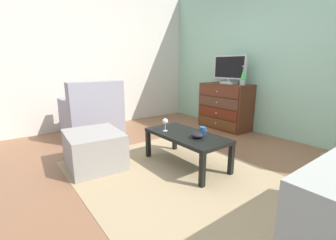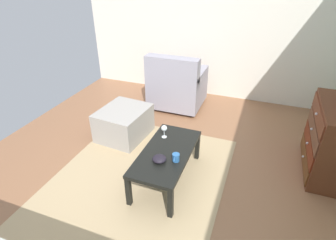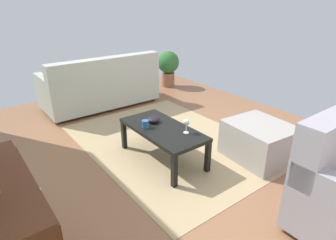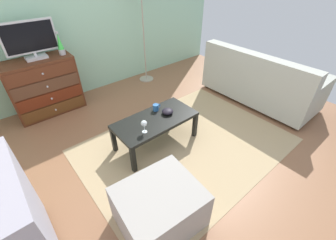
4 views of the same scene
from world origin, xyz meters
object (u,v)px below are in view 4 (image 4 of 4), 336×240
at_px(tv, 30,39).
at_px(mug, 156,107).
at_px(lava_lamp, 60,45).
at_px(coffee_table, 156,122).
at_px(bowl_decorative, 167,111).
at_px(dresser, 45,87).
at_px(ottoman, 160,207).
at_px(wine_glass, 144,124).
at_px(couch_large, 259,82).

relative_size(tv, mug, 5.99).
height_order(lava_lamp, mug, lava_lamp).
relative_size(coffee_table, bowl_decorative, 7.18).
relative_size(lava_lamp, mug, 2.89).
bearing_deg(dresser, mug, -59.11).
bearing_deg(lava_lamp, coffee_table, -75.44).
distance_m(coffee_table, ottoman, 1.10).
bearing_deg(wine_glass, dresser, 107.00).
bearing_deg(wine_glass, lava_lamp, 95.83).
bearing_deg(coffee_table, tv, 114.07).
height_order(dresser, lava_lamp, lava_lamp).
height_order(bowl_decorative, couch_large, couch_large).
bearing_deg(lava_lamp, wine_glass, -84.17).
xyz_separation_m(couch_large, ottoman, (-2.65, -0.67, -0.12)).
relative_size(tv, couch_large, 0.37).
xyz_separation_m(dresser, mug, (0.93, -1.56, 0.01)).
relative_size(bowl_decorative, couch_large, 0.08).
distance_m(dresser, lava_lamp, 0.69).
xyz_separation_m(coffee_table, mug, (0.12, 0.15, 0.09)).
relative_size(dresser, ottoman, 1.37).
distance_m(lava_lamp, wine_glass, 1.86).
xyz_separation_m(mug, ottoman, (-0.76, -1.03, -0.23)).
xyz_separation_m(dresser, lava_lamp, (0.38, -0.04, 0.57)).
height_order(dresser, couch_large, couch_large).
xyz_separation_m(tv, mug, (0.90, -1.59, -0.68)).
height_order(lava_lamp, ottoman, lava_lamp).
bearing_deg(dresser, lava_lamp, -6.59).
xyz_separation_m(tv, wine_glass, (0.52, -1.86, -0.61)).
bearing_deg(dresser, coffee_table, -64.64).
relative_size(bowl_decorative, ottoman, 0.21).
distance_m(lava_lamp, coffee_table, 1.84).
bearing_deg(coffee_table, couch_large, -6.08).
bearing_deg(tv, wine_glass, -74.23).
relative_size(lava_lamp, couch_large, 0.18).
distance_m(tv, bowl_decorative, 2.11).
relative_size(tv, wine_glass, 4.35).
bearing_deg(ottoman, mug, 53.57).
distance_m(tv, couch_large, 3.48).
relative_size(coffee_table, wine_glass, 6.64).
distance_m(lava_lamp, couch_large, 3.15).
height_order(bowl_decorative, ottoman, bowl_decorative).
bearing_deg(bowl_decorative, wine_glass, -165.14).
bearing_deg(bowl_decorative, lava_lamp, 110.39).
height_order(tv, bowl_decorative, tv).
height_order(tv, coffee_table, tv).
height_order(dresser, ottoman, dresser).
height_order(tv, lava_lamp, tv).
height_order(mug, ottoman, mug).
bearing_deg(ottoman, tv, 92.95).
height_order(couch_large, ottoman, couch_large).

